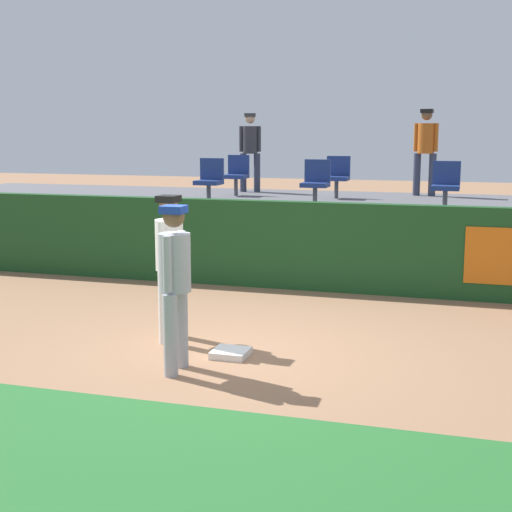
# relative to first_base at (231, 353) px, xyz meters

# --- Properties ---
(ground_plane) EXTENTS (60.00, 60.00, 0.00)m
(ground_plane) POSITION_rel_first_base_xyz_m (-0.03, 0.09, -0.04)
(ground_plane) COLOR #936B4C
(grass_foreground_strip) EXTENTS (18.00, 2.80, 0.01)m
(grass_foreground_strip) POSITION_rel_first_base_xyz_m (-0.03, -2.95, -0.04)
(grass_foreground_strip) COLOR #26662B
(grass_foreground_strip) RESTS_ON ground_plane
(first_base) EXTENTS (0.40, 0.40, 0.08)m
(first_base) POSITION_rel_first_base_xyz_m (0.00, 0.00, 0.00)
(first_base) COLOR white
(first_base) RESTS_ON ground_plane
(player_fielder_home) EXTENTS (0.36, 0.55, 1.78)m
(player_fielder_home) POSITION_rel_first_base_xyz_m (-0.92, 0.44, 0.99)
(player_fielder_home) COLOR white
(player_fielder_home) RESTS_ON ground_plane
(player_runner_visitor) EXTENTS (0.35, 0.50, 1.78)m
(player_runner_visitor) POSITION_rel_first_base_xyz_m (-0.39, -0.66, 0.99)
(player_runner_visitor) COLOR #9EA3AD
(player_runner_visitor) RESTS_ON ground_plane
(field_wall) EXTENTS (18.00, 0.26, 1.42)m
(field_wall) POSITION_rel_first_base_xyz_m (-0.02, 3.75, 0.67)
(field_wall) COLOR #19471E
(field_wall) RESTS_ON ground_plane
(bleacher_platform) EXTENTS (18.00, 4.80, 1.19)m
(bleacher_platform) POSITION_rel_first_base_xyz_m (-0.03, 6.32, 0.56)
(bleacher_platform) COLOR #59595E
(bleacher_platform) RESTS_ON ground_plane
(seat_back_center) EXTENTS (0.47, 0.44, 0.84)m
(seat_back_center) POSITION_rel_first_base_xyz_m (-0.11, 6.99, 1.62)
(seat_back_center) COLOR #4C4C51
(seat_back_center) RESTS_ON bleacher_platform
(seat_front_right) EXTENTS (0.46, 0.44, 0.84)m
(seat_front_right) POSITION_rel_first_base_xyz_m (2.08, 5.19, 1.62)
(seat_front_right) COLOR #4C4C51
(seat_front_right) RESTS_ON bleacher_platform
(seat_front_left) EXTENTS (0.46, 0.44, 0.84)m
(seat_front_left) POSITION_rel_first_base_xyz_m (-2.17, 5.19, 1.62)
(seat_front_left) COLOR #4C4C51
(seat_front_left) RESTS_ON bleacher_platform
(seat_back_left) EXTENTS (0.46, 0.44, 0.84)m
(seat_back_left) POSITION_rel_first_base_xyz_m (-2.23, 6.99, 1.62)
(seat_back_left) COLOR #4C4C51
(seat_back_left) RESTS_ON bleacher_platform
(seat_front_center) EXTENTS (0.47, 0.44, 0.84)m
(seat_front_center) POSITION_rel_first_base_xyz_m (-0.16, 5.19, 1.62)
(seat_front_center) COLOR #4C4C51
(seat_front_center) RESTS_ON bleacher_platform
(spectator_hooded) EXTENTS (0.50, 0.37, 1.78)m
(spectator_hooded) POSITION_rel_first_base_xyz_m (1.52, 8.08, 2.18)
(spectator_hooded) COLOR #33384C
(spectator_hooded) RESTS_ON bleacher_platform
(spectator_capped) EXTENTS (0.47, 0.39, 1.72)m
(spectator_capped) POSITION_rel_first_base_xyz_m (-2.25, 7.96, 2.14)
(spectator_capped) COLOR #33384C
(spectator_capped) RESTS_ON bleacher_platform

